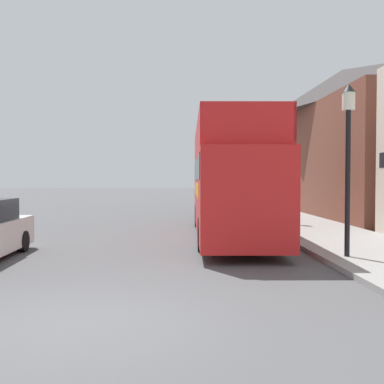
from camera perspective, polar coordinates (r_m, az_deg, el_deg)
The scene contains 7 objects.
ground_plane at distance 27.79m, azimuth -5.09°, elevation -2.68°, with size 144.00×144.00×0.00m, color #4C4C4F.
sidewalk at distance 25.40m, azimuth 10.58°, elevation -2.96°, with size 3.75×108.00×0.14m.
brick_terrace_rear at distance 29.87m, azimuth 18.46°, elevation 6.12°, with size 6.00×20.84×8.94m.
tour_bus at distance 16.54m, azimuth 4.77°, elevation 0.85°, with size 2.80×11.23×4.07m.
parked_car_ahead_of_bus at distance 24.11m, azimuth 3.96°, elevation -1.83°, with size 1.96×4.26×1.38m.
lamp_post_nearest at distance 12.20m, azimuth 19.22°, elevation 6.62°, with size 0.35×0.35×4.41m.
lamp_post_second at distance 21.04m, azimuth 9.86°, elevation 4.72°, with size 0.35×0.35×4.48m.
Camera 1 is at (1.35, -6.68, 2.15)m, focal length 42.00 mm.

